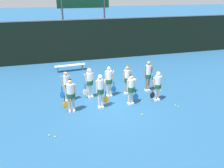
# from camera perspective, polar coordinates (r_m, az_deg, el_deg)

# --- Properties ---
(ground_plane) EXTENTS (140.00, 140.00, 0.00)m
(ground_plane) POSITION_cam_1_polar(r_m,az_deg,el_deg) (11.64, -0.05, -4.36)
(ground_plane) COLOR #235684
(fence_windscreen) EXTENTS (60.00, 0.08, 3.34)m
(fence_windscreen) POSITION_cam_1_polar(r_m,az_deg,el_deg) (18.10, -6.38, 11.36)
(fence_windscreen) COLOR black
(fence_windscreen) RESTS_ON ground_plane
(scoreboard) EXTENTS (4.20, 0.15, 5.68)m
(scoreboard) POSITION_cam_1_polar(r_m,az_deg,el_deg) (18.83, -7.50, 20.34)
(scoreboard) COLOR #515156
(scoreboard) RESTS_ON ground_plane
(bench_courtside) EXTENTS (2.18, 0.50, 0.44)m
(bench_courtside) POSITION_cam_1_polar(r_m,az_deg,el_deg) (16.03, -10.90, 4.69)
(bench_courtside) COLOR silver
(bench_courtside) RESTS_ON ground_plane
(player_0) EXTENTS (0.67, 0.40, 1.68)m
(player_0) POSITION_cam_1_polar(r_m,az_deg,el_deg) (10.39, -10.81, -2.20)
(player_0) COLOR tan
(player_0) RESTS_ON ground_plane
(player_1) EXTENTS (0.63, 0.33, 1.75)m
(player_1) POSITION_cam_1_polar(r_m,az_deg,el_deg) (10.54, -3.02, -1.27)
(player_1) COLOR beige
(player_1) RESTS_ON ground_plane
(player_2) EXTENTS (0.68, 0.39, 1.60)m
(player_2) POSITION_cam_1_polar(r_m,az_deg,el_deg) (10.96, 5.01, -0.84)
(player_2) COLOR beige
(player_2) RESTS_ON ground_plane
(player_3) EXTENTS (0.65, 0.38, 1.61)m
(player_3) POSITION_cam_1_polar(r_m,az_deg,el_deg) (11.53, 11.81, 0.07)
(player_3) COLOR beige
(player_3) RESTS_ON ground_plane
(player_4) EXTENTS (0.61, 0.33, 1.69)m
(player_4) POSITION_cam_1_polar(r_m,az_deg,el_deg) (11.42, -11.81, 0.07)
(player_4) COLOR tan
(player_4) RESTS_ON ground_plane
(player_5) EXTENTS (0.63, 0.35, 1.67)m
(player_5) POSITION_cam_1_polar(r_m,az_deg,el_deg) (11.65, -5.92, 0.92)
(player_5) COLOR beige
(player_5) RESTS_ON ground_plane
(player_6) EXTENTS (0.65, 0.36, 1.72)m
(player_6) POSITION_cam_1_polar(r_m,az_deg,el_deg) (11.71, -0.78, 1.25)
(player_6) COLOR beige
(player_6) RESTS_ON ground_plane
(player_7) EXTENTS (0.61, 0.33, 1.66)m
(player_7) POSITION_cam_1_polar(r_m,az_deg,el_deg) (12.05, 3.98, 1.72)
(player_7) COLOR tan
(player_7) RESTS_ON ground_plane
(player_8) EXTENTS (0.63, 0.34, 1.77)m
(player_8) POSITION_cam_1_polar(r_m,az_deg,el_deg) (12.54, 9.46, 2.62)
(player_8) COLOR #8C664C
(player_8) RESTS_ON ground_plane
(tennis_ball_0) EXTENTS (0.06, 0.06, 0.06)m
(tennis_ball_0) POSITION_cam_1_polar(r_m,az_deg,el_deg) (11.51, 16.93, -5.64)
(tennis_ball_0) COLOR #CCE033
(tennis_ball_0) RESTS_ON ground_plane
(tennis_ball_1) EXTENTS (0.07, 0.07, 0.07)m
(tennis_ball_1) POSITION_cam_1_polar(r_m,az_deg,el_deg) (12.50, -11.98, -2.68)
(tennis_ball_1) COLOR #CCE033
(tennis_ball_1) RESTS_ON ground_plane
(tennis_ball_2) EXTENTS (0.07, 0.07, 0.07)m
(tennis_ball_2) POSITION_cam_1_polar(r_m,az_deg,el_deg) (13.24, -0.37, -0.61)
(tennis_ball_2) COLOR #CCE033
(tennis_ball_2) RESTS_ON ground_plane
(tennis_ball_3) EXTENTS (0.06, 0.06, 0.06)m
(tennis_ball_3) POSITION_cam_1_polar(r_m,az_deg,el_deg) (9.38, -16.03, -12.74)
(tennis_ball_3) COLOR #CCE033
(tennis_ball_3) RESTS_ON ground_plane
(tennis_ball_4) EXTENTS (0.07, 0.07, 0.07)m
(tennis_ball_4) POSITION_cam_1_polar(r_m,az_deg,el_deg) (12.98, 12.64, -1.72)
(tennis_ball_4) COLOR #CCE033
(tennis_ball_4) RESTS_ON ground_plane
(tennis_ball_5) EXTENTS (0.07, 0.07, 0.07)m
(tennis_ball_5) POSITION_cam_1_polar(r_m,az_deg,el_deg) (11.67, 7.88, -4.33)
(tennis_ball_5) COLOR #CCE033
(tennis_ball_5) RESTS_ON ground_plane
(tennis_ball_6) EXTENTS (0.07, 0.07, 0.07)m
(tennis_ball_6) POSITION_cam_1_polar(r_m,az_deg,el_deg) (10.42, 7.81, -7.95)
(tennis_ball_6) COLOR #CCE033
(tennis_ball_6) RESTS_ON ground_plane
(tennis_ball_7) EXTENTS (0.07, 0.07, 0.07)m
(tennis_ball_7) POSITION_cam_1_polar(r_m,az_deg,el_deg) (11.58, 16.17, -5.35)
(tennis_ball_7) COLOR #CCE033
(tennis_ball_7) RESTS_ON ground_plane
(tennis_ball_8) EXTENTS (0.07, 0.07, 0.07)m
(tennis_ball_8) POSITION_cam_1_polar(r_m,az_deg,el_deg) (9.23, -14.63, -13.19)
(tennis_ball_8) COLOR #CCE033
(tennis_ball_8) RESTS_ON ground_plane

